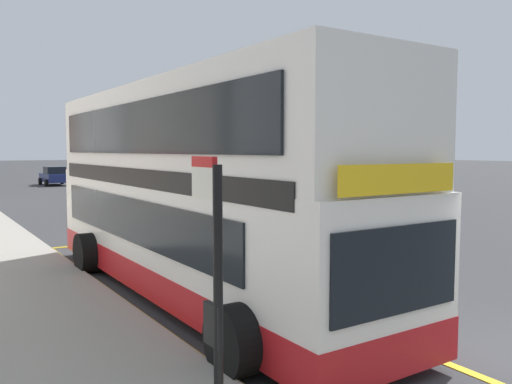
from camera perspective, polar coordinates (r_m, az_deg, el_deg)
ground_plane at (r=36.35m, az=-21.54°, el=-0.54°), size 260.00×260.00×0.00m
double_decker_bus at (r=11.09m, az=-7.07°, el=-0.59°), size 3.21×11.31×4.40m
bus_bay_markings at (r=11.55m, az=-7.39°, el=-10.77°), size 3.02×13.88×0.01m
bus_stop_sign at (r=4.89m, az=-4.61°, el=-10.33°), size 0.09×0.51×2.87m
parked_car_navy_across at (r=48.69m, az=-21.20°, el=1.65°), size 2.09×4.20×1.62m
parked_car_white_kerbside at (r=27.96m, az=-12.24°, el=-0.13°), size 2.09×4.20×1.62m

